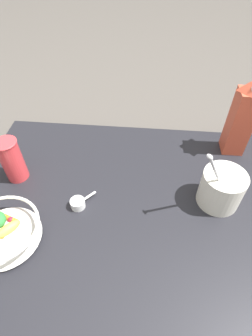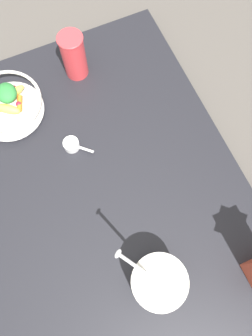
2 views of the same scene
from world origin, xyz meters
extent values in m
plane|color=#4C4742|center=(0.00, 0.00, 0.00)|extent=(6.00, 6.00, 0.00)
cube|color=black|center=(0.00, 0.00, 0.02)|extent=(1.15, 1.15, 0.04)
cylinder|color=silver|center=(-0.38, 0.02, 0.04)|extent=(0.11, 0.11, 0.01)
cone|color=silver|center=(-0.38, 0.02, 0.07)|extent=(0.21, 0.21, 0.05)
torus|color=silver|center=(-0.38, 0.02, 0.10)|extent=(0.22, 0.22, 0.01)
ellipsoid|color=#EFD64C|center=(-0.36, 0.02, 0.09)|extent=(0.07, 0.08, 0.03)
ellipsoid|color=#EFD64C|center=(-0.40, 0.05, 0.09)|extent=(0.05, 0.09, 0.03)
cylinder|color=orange|center=(-0.38, 0.02, 0.08)|extent=(0.04, 0.06, 0.02)
cylinder|color=orange|center=(-0.37, 0.06, 0.08)|extent=(0.05, 0.03, 0.02)
cylinder|color=orange|center=(-0.41, 0.02, 0.08)|extent=(0.03, 0.05, 0.02)
sphere|color=red|center=(-0.39, 0.02, 0.09)|extent=(0.02, 0.02, 0.02)
sphere|color=red|center=(-0.37, 0.02, 0.08)|extent=(0.01, 0.01, 0.01)
sphere|color=red|center=(-0.36, 0.05, 0.09)|extent=(0.02, 0.02, 0.02)
sphere|color=red|center=(-0.43, 0.06, 0.08)|extent=(0.01, 0.01, 0.01)
ellipsoid|color=#2D7F38|center=(-0.40, 0.04, 0.11)|extent=(0.07, 0.06, 0.04)
cylinder|color=silver|center=(0.25, 0.21, 0.10)|extent=(0.13, 0.13, 0.12)
cylinder|color=white|center=(0.25, 0.21, 0.15)|extent=(0.12, 0.12, 0.02)
cylinder|color=silver|center=(0.20, 0.18, 0.20)|extent=(0.10, 0.07, 0.19)
ellipsoid|color=silver|center=(0.16, 0.15, 0.29)|extent=(0.02, 0.02, 0.01)
cylinder|color=#DB383D|center=(-0.43, 0.26, 0.12)|extent=(0.07, 0.07, 0.16)
torus|color=#DB383D|center=(-0.43, 0.26, 0.19)|extent=(0.08, 0.08, 0.01)
cylinder|color=white|center=(-0.20, 0.15, 0.05)|extent=(0.05, 0.05, 0.03)
cylinder|color=white|center=(-0.16, 0.18, 0.05)|extent=(0.04, 0.04, 0.01)
camera|label=1|loc=(0.00, -0.32, 0.73)|focal=28.00mm
camera|label=2|loc=(0.21, 0.15, 0.94)|focal=35.00mm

